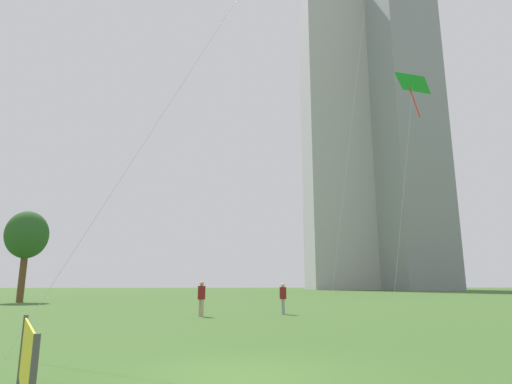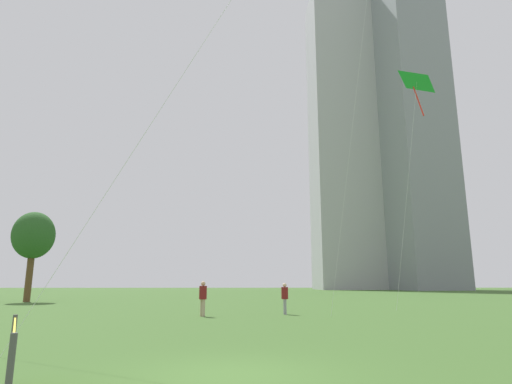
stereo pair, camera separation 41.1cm
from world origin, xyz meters
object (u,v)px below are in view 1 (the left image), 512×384
(event_banner, at_px, (26,362))
(person_standing_3, at_px, (283,296))
(kite_flying_1, at_px, (413,85))
(person_standing_0, at_px, (201,296))
(distant_highrise_1, at_px, (347,136))
(park_tree_0, at_px, (27,236))
(distant_highrise_0, at_px, (392,95))

(event_banner, bearing_deg, person_standing_3, 72.38)
(kite_flying_1, distance_m, event_banner, 31.96)
(person_standing_0, xyz_separation_m, distant_highrise_1, (32.53, 87.31, 40.68))
(person_standing_0, relative_size, event_banner, 0.61)
(person_standing_3, distance_m, kite_flying_1, 19.15)
(person_standing_0, distance_m, person_standing_3, 4.79)
(kite_flying_1, bearing_deg, park_tree_0, 159.47)
(person_standing_0, relative_size, person_standing_3, 1.05)
(person_standing_0, bearing_deg, kite_flying_1, 72.20)
(person_standing_3, distance_m, distant_highrise_1, 99.15)
(park_tree_0, relative_size, distant_highrise_0, 0.08)
(park_tree_0, relative_size, distant_highrise_1, 0.10)
(kite_flying_1, xyz_separation_m, park_tree_0, (-33.41, 12.51, -10.28))
(distant_highrise_0, bearing_deg, kite_flying_1, -122.81)
(person_standing_3, bearing_deg, person_standing_0, -75.01)
(distant_highrise_0, distance_m, event_banner, 120.59)
(person_standing_3, distance_m, distant_highrise_0, 103.42)
(person_standing_3, bearing_deg, distant_highrise_1, 160.69)
(person_standing_0, height_order, kite_flying_1, kite_flying_1)
(person_standing_3, relative_size, event_banner, 0.58)
(event_banner, bearing_deg, park_tree_0, 115.95)
(distant_highrise_1, bearing_deg, distant_highrise_0, -25.19)
(person_standing_3, height_order, kite_flying_1, kite_flying_1)
(kite_flying_1, height_order, park_tree_0, kite_flying_1)
(distant_highrise_0, bearing_deg, event_banner, -126.75)
(kite_flying_1, bearing_deg, person_standing_3, -159.19)
(kite_flying_1, height_order, distant_highrise_1, distant_highrise_1)
(distant_highrise_0, relative_size, event_banner, 33.92)
(person_standing_0, height_order, distant_highrise_0, distant_highrise_0)
(person_standing_0, xyz_separation_m, distant_highrise_0, (44.03, 82.25, 50.89))
(person_standing_0, distance_m, event_banner, 17.09)
(person_standing_0, distance_m, distant_highrise_0, 106.27)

